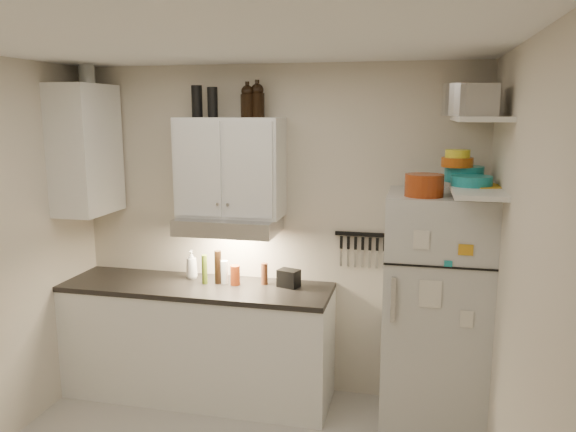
# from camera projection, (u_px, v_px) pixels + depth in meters

# --- Properties ---
(ceiling) EXTENTS (3.20, 3.00, 0.02)m
(ceiling) POSITION_uv_depth(u_px,v_px,m) (198.00, 36.00, 2.78)
(ceiling) COLOR white
(ceiling) RESTS_ON ground
(back_wall) EXTENTS (3.20, 0.02, 2.60)m
(back_wall) POSITION_uv_depth(u_px,v_px,m) (275.00, 232.00, 4.46)
(back_wall) COLOR beige
(back_wall) RESTS_ON ground
(right_wall) EXTENTS (0.02, 3.00, 2.60)m
(right_wall) POSITION_uv_depth(u_px,v_px,m) (524.00, 313.00, 2.66)
(right_wall) COLOR beige
(right_wall) RESTS_ON ground
(base_cabinet) EXTENTS (2.10, 0.60, 0.88)m
(base_cabinet) POSITION_uv_depth(u_px,v_px,m) (198.00, 343.00, 4.45)
(base_cabinet) COLOR white
(base_cabinet) RESTS_ON floor
(countertop) EXTENTS (2.10, 0.62, 0.04)m
(countertop) POSITION_uv_depth(u_px,v_px,m) (196.00, 287.00, 4.36)
(countertop) COLOR black
(countertop) RESTS_ON base_cabinet
(upper_cabinet) EXTENTS (0.80, 0.33, 0.75)m
(upper_cabinet) POSITION_uv_depth(u_px,v_px,m) (230.00, 167.00, 4.27)
(upper_cabinet) COLOR white
(upper_cabinet) RESTS_ON back_wall
(side_cabinet) EXTENTS (0.33, 0.55, 1.00)m
(side_cabinet) POSITION_uv_depth(u_px,v_px,m) (86.00, 150.00, 4.36)
(side_cabinet) COLOR white
(side_cabinet) RESTS_ON left_wall
(range_hood) EXTENTS (0.76, 0.46, 0.12)m
(range_hood) POSITION_uv_depth(u_px,v_px,m) (229.00, 225.00, 4.28)
(range_hood) COLOR silver
(range_hood) RESTS_ON back_wall
(fridge) EXTENTS (0.70, 0.68, 1.70)m
(fridge) POSITION_uv_depth(u_px,v_px,m) (435.00, 313.00, 3.94)
(fridge) COLOR silver
(fridge) RESTS_ON floor
(shelf_hi) EXTENTS (0.30, 0.95, 0.03)m
(shelf_hi) POSITION_uv_depth(u_px,v_px,m) (479.00, 118.00, 3.52)
(shelf_hi) COLOR white
(shelf_hi) RESTS_ON right_wall
(shelf_lo) EXTENTS (0.30, 0.95, 0.03)m
(shelf_lo) POSITION_uv_depth(u_px,v_px,m) (475.00, 188.00, 3.60)
(shelf_lo) COLOR white
(shelf_lo) RESTS_ON right_wall
(knife_strip) EXTENTS (0.42, 0.02, 0.03)m
(knife_strip) POSITION_uv_depth(u_px,v_px,m) (362.00, 234.00, 4.28)
(knife_strip) COLOR black
(knife_strip) RESTS_ON back_wall
(dutch_oven) EXTENTS (0.33, 0.33, 0.15)m
(dutch_oven) POSITION_uv_depth(u_px,v_px,m) (424.00, 185.00, 3.64)
(dutch_oven) COLOR #933411
(dutch_oven) RESTS_ON fridge
(book_stack) EXTENTS (0.26, 0.29, 0.08)m
(book_stack) POSITION_uv_depth(u_px,v_px,m) (487.00, 192.00, 3.58)
(book_stack) COLOR gold
(book_stack) RESTS_ON fridge
(spice_jar) EXTENTS (0.06, 0.06, 0.09)m
(spice_jar) POSITION_uv_depth(u_px,v_px,m) (459.00, 189.00, 3.65)
(spice_jar) COLOR silver
(spice_jar) RESTS_ON fridge
(stock_pot) EXTENTS (0.30, 0.30, 0.21)m
(stock_pot) POSITION_uv_depth(u_px,v_px,m) (464.00, 100.00, 3.77)
(stock_pot) COLOR silver
(stock_pot) RESTS_ON shelf_hi
(tin_a) EXTENTS (0.23, 0.22, 0.18)m
(tin_a) POSITION_uv_depth(u_px,v_px,m) (481.00, 101.00, 3.42)
(tin_a) COLOR #AAAAAD
(tin_a) RESTS_ON shelf_hi
(tin_b) EXTENTS (0.21, 0.21, 0.19)m
(tin_b) POSITION_uv_depth(u_px,v_px,m) (480.00, 100.00, 3.26)
(tin_b) COLOR #AAAAAD
(tin_b) RESTS_ON shelf_hi
(bowl_teal) EXTENTS (0.26, 0.26, 0.10)m
(bowl_teal) POSITION_uv_depth(u_px,v_px,m) (464.00, 174.00, 3.80)
(bowl_teal) COLOR teal
(bowl_teal) RESTS_ON shelf_lo
(bowl_orange) EXTENTS (0.21, 0.21, 0.06)m
(bowl_orange) POSITION_uv_depth(u_px,v_px,m) (457.00, 162.00, 3.74)
(bowl_orange) COLOR #C05712
(bowl_orange) RESTS_ON bowl_teal
(bowl_yellow) EXTENTS (0.16, 0.16, 0.05)m
(bowl_yellow) POSITION_uv_depth(u_px,v_px,m) (458.00, 154.00, 3.73)
(bowl_yellow) COLOR yellow
(bowl_yellow) RESTS_ON bowl_orange
(plates) EXTENTS (0.31, 0.31, 0.06)m
(plates) POSITION_uv_depth(u_px,v_px,m) (472.00, 181.00, 3.58)
(plates) COLOR teal
(plates) RESTS_ON shelf_lo
(growler_a) EXTENTS (0.12, 0.12, 0.24)m
(growler_a) POSITION_uv_depth(u_px,v_px,m) (247.00, 101.00, 4.16)
(growler_a) COLOR black
(growler_a) RESTS_ON upper_cabinet
(growler_b) EXTENTS (0.13, 0.13, 0.25)m
(growler_b) POSITION_uv_depth(u_px,v_px,m) (257.00, 100.00, 4.17)
(growler_b) COLOR black
(growler_b) RESTS_ON upper_cabinet
(thermos_a) EXTENTS (0.09, 0.09, 0.22)m
(thermos_a) POSITION_uv_depth(u_px,v_px,m) (213.00, 102.00, 4.18)
(thermos_a) COLOR black
(thermos_a) RESTS_ON upper_cabinet
(thermos_b) EXTENTS (0.08, 0.08, 0.24)m
(thermos_b) POSITION_uv_depth(u_px,v_px,m) (197.00, 101.00, 4.23)
(thermos_b) COLOR black
(thermos_b) RESTS_ON upper_cabinet
(side_jar) EXTENTS (0.14, 0.14, 0.16)m
(side_jar) POSITION_uv_depth(u_px,v_px,m) (87.00, 74.00, 4.36)
(side_jar) COLOR silver
(side_jar) RESTS_ON side_cabinet
(soap_bottle) EXTENTS (0.11, 0.11, 0.26)m
(soap_bottle) POSITION_uv_depth(u_px,v_px,m) (192.00, 263.00, 4.50)
(soap_bottle) COLOR white
(soap_bottle) RESTS_ON countertop
(pepper_mill) EXTENTS (0.06, 0.06, 0.17)m
(pepper_mill) POSITION_uv_depth(u_px,v_px,m) (264.00, 274.00, 4.35)
(pepper_mill) COLOR brown
(pepper_mill) RESTS_ON countertop
(oil_bottle) EXTENTS (0.05, 0.05, 0.23)m
(oil_bottle) POSITION_uv_depth(u_px,v_px,m) (205.00, 269.00, 4.36)
(oil_bottle) COLOR #485C17
(oil_bottle) RESTS_ON countertop
(vinegar_bottle) EXTENTS (0.07, 0.07, 0.26)m
(vinegar_bottle) POSITION_uv_depth(u_px,v_px,m) (218.00, 267.00, 4.36)
(vinegar_bottle) COLOR black
(vinegar_bottle) RESTS_ON countertop
(clear_bottle) EXTENTS (0.07, 0.07, 0.18)m
(clear_bottle) POSITION_uv_depth(u_px,v_px,m) (224.00, 272.00, 4.37)
(clear_bottle) COLOR silver
(clear_bottle) RESTS_ON countertop
(red_jar) EXTENTS (0.10, 0.10, 0.15)m
(red_jar) POSITION_uv_depth(u_px,v_px,m) (235.00, 275.00, 4.34)
(red_jar) COLOR #933411
(red_jar) RESTS_ON countertop
(caddy) EXTENTS (0.18, 0.15, 0.13)m
(caddy) POSITION_uv_depth(u_px,v_px,m) (289.00, 278.00, 4.29)
(caddy) COLOR black
(caddy) RESTS_ON countertop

